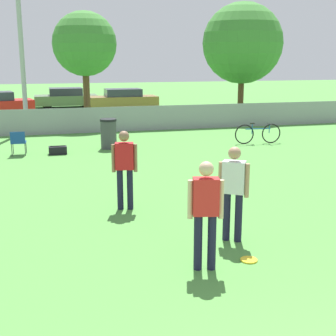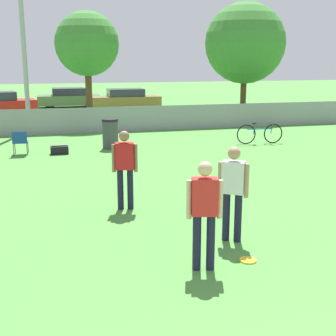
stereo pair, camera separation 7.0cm
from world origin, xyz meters
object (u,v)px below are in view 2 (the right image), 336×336
at_px(tree_near_pole, 87,44).
at_px(player_defender_red, 125,164).
at_px(frisbee_disc, 248,260).
at_px(player_thrower_red, 204,208).
at_px(gear_bag_sideline, 59,150).
at_px(folding_chair_sideline, 20,141).
at_px(trash_bin, 110,134).
at_px(player_receiver_white, 233,187).
at_px(tree_far_right, 245,43).
at_px(parked_car_tan, 126,99).
at_px(parked_car_olive, 69,98).
at_px(bicycle_sideline, 260,134).

xyz_separation_m(tree_near_pole, player_defender_red, (-0.53, -13.57, -2.82)).
distance_m(player_defender_red, frisbee_disc, 3.58).
distance_m(tree_near_pole, player_thrower_red, 17.03).
distance_m(player_thrower_red, gear_bag_sideline, 9.87).
bearing_deg(folding_chair_sideline, trash_bin, -169.72).
xyz_separation_m(player_receiver_white, gear_bag_sideline, (-2.69, 8.69, -0.85)).
height_order(tree_far_right, folding_chair_sideline, tree_far_right).
bearing_deg(frisbee_disc, folding_chair_sideline, 111.75).
bearing_deg(parked_car_tan, folding_chair_sideline, -114.26).
bearing_deg(parked_car_tan, tree_near_pole, -115.09).
bearing_deg(tree_near_pole, player_receiver_white, -86.42).
relative_size(player_thrower_red, frisbee_disc, 6.16).
xyz_separation_m(tree_near_pole, parked_car_tan, (2.84, 6.21, -3.15)).
distance_m(frisbee_disc, trash_bin, 10.17).
xyz_separation_m(player_receiver_white, parked_car_olive, (-1.56, 24.28, -0.36)).
bearing_deg(tree_near_pole, parked_car_tan, 65.44).
xyz_separation_m(frisbee_disc, parked_car_tan, (1.92, 22.90, 0.64)).
bearing_deg(trash_bin, parked_car_olive, 92.60).
height_order(tree_near_pole, gear_bag_sideline, tree_near_pole).
xyz_separation_m(player_defender_red, bicycle_sideline, (6.24, 6.52, -0.60)).
height_order(frisbee_disc, bicycle_sideline, bicycle_sideline).
distance_m(tree_near_pole, player_defender_red, 13.87).
bearing_deg(player_defender_red, parked_car_olive, 101.52).
xyz_separation_m(trash_bin, parked_car_tan, (2.73, 12.77, 0.12)).
bearing_deg(parked_car_olive, bicycle_sideline, -68.70).
bearing_deg(tree_far_right, tree_near_pole, -174.79).
bearing_deg(parked_car_tan, player_defender_red, -100.18).
height_order(folding_chair_sideline, parked_car_olive, parked_car_olive).
xyz_separation_m(player_defender_red, frisbee_disc, (1.44, -3.13, -0.97)).
xyz_separation_m(tree_near_pole, player_receiver_white, (0.99, -15.82, -2.82)).
bearing_deg(player_defender_red, tree_far_right, 69.47).
bearing_deg(folding_chair_sideline, player_thrower_red, 110.15).
bearing_deg(gear_bag_sideline, trash_bin, 17.27).
height_order(tree_far_right, player_defender_red, tree_far_right).
distance_m(frisbee_disc, bicycle_sideline, 10.78).
bearing_deg(trash_bin, tree_far_right, 41.47).
bearing_deg(tree_near_pole, bicycle_sideline, -51.00).
distance_m(player_thrower_red, parked_car_olive, 25.26).
xyz_separation_m(folding_chair_sideline, trash_bin, (3.07, 0.41, 0.06)).
xyz_separation_m(player_thrower_red, trash_bin, (-0.02, 10.23, -0.45)).
bearing_deg(folding_chair_sideline, bicycle_sideline, -177.81).
height_order(folding_chair_sideline, trash_bin, trash_bin).
bearing_deg(parked_car_tan, player_receiver_white, -95.32).
relative_size(tree_far_right, gear_bag_sideline, 10.29).
distance_m(tree_far_right, trash_bin, 11.59).
height_order(player_receiver_white, bicycle_sideline, player_receiver_white).
distance_m(tree_near_pole, trash_bin, 7.34).
distance_m(tree_near_pole, player_receiver_white, 16.10).
relative_size(tree_far_right, parked_car_tan, 1.43).
bearing_deg(trash_bin, player_defender_red, -95.20).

